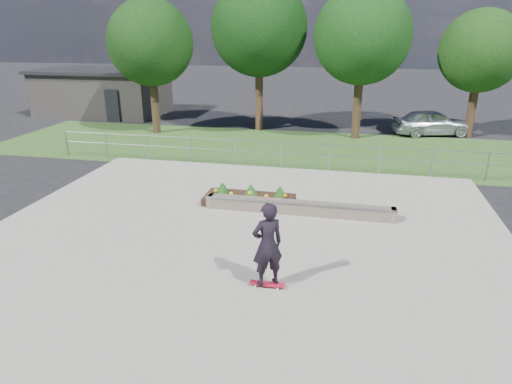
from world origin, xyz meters
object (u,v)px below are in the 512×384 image
(planter_bed, at_px, (250,198))
(skateboarder, at_px, (267,245))
(grind_ledge, at_px, (298,208))
(parked_car, at_px, (432,122))

(planter_bed, height_order, skateboarder, skateboarder)
(grind_ledge, distance_m, skateboarder, 4.55)
(grind_ledge, xyz_separation_m, planter_bed, (-1.72, 0.60, -0.02))
(planter_bed, distance_m, skateboarder, 5.38)
(parked_car, bearing_deg, planter_bed, 133.97)
(planter_bed, relative_size, parked_car, 0.72)
(planter_bed, xyz_separation_m, parked_car, (7.50, 12.39, 0.47))
(planter_bed, relative_size, skateboarder, 1.47)
(planter_bed, height_order, parked_car, parked_car)
(skateboarder, relative_size, parked_car, 0.49)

